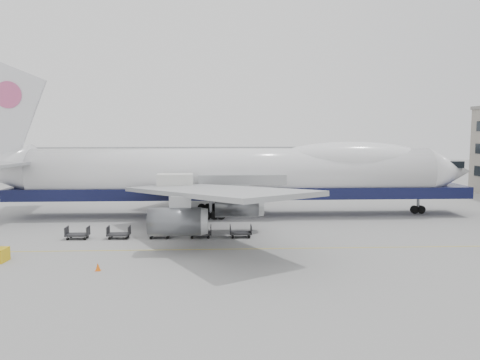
{
  "coord_description": "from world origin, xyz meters",
  "views": [
    {
      "loc": [
        -2.03,
        -49.32,
        11.15
      ],
      "look_at": [
        0.58,
        6.0,
        5.33
      ],
      "focal_mm": 35.0,
      "sensor_mm": 36.0,
      "label": 1
    }
  ],
  "objects": [
    {
      "name": "ground",
      "position": [
        0.0,
        0.0,
        0.0
      ],
      "size": [
        260.0,
        260.0,
        0.0
      ],
      "primitive_type": "plane",
      "color": "gray",
      "rests_on": "ground"
    },
    {
      "name": "apron_line",
      "position": [
        0.0,
        -6.0,
        0.01
      ],
      "size": [
        60.0,
        0.15,
        0.01
      ],
      "primitive_type": "cube",
      "color": "gold",
      "rests_on": "ground"
    },
    {
      "name": "hangar",
      "position": [
        -10.0,
        70.0,
        3.5
      ],
      "size": [
        110.0,
        8.0,
        7.0
      ],
      "primitive_type": "cube",
      "color": "slate",
      "rests_on": "ground"
    },
    {
      "name": "airliner",
      "position": [
        0.64,
        12.0,
        5.62
      ],
      "size": [
        67.0,
        55.3,
        19.98
      ],
      "color": "white",
      "rests_on": "ground"
    },
    {
      "name": "catering_truck",
      "position": [
        -7.19,
        6.86,
        3.43
      ],
      "size": [
        4.68,
        3.32,
        6.02
      ],
      "rotation": [
        0.0,
        0.0,
        0.03
      ],
      "color": "#19254B",
      "rests_on": "ground"
    },
    {
      "name": "traffic_cone",
      "position": [
        -11.7,
        -12.34,
        0.3
      ],
      "size": [
        0.43,
        0.43,
        0.63
      ],
      "rotation": [
        0.0,
        0.0,
        -0.4
      ],
      "color": "orange",
      "rests_on": "ground"
    },
    {
      "name": "dolly_0",
      "position": [
        -16.62,
        -1.05,
        0.53
      ],
      "size": [
        2.3,
        1.35,
        1.3
      ],
      "color": "#2D2D30",
      "rests_on": "ground"
    },
    {
      "name": "dolly_1",
      "position": [
        -12.39,
        -1.05,
        0.53
      ],
      "size": [
        2.3,
        1.35,
        1.3
      ],
      "color": "#2D2D30",
      "rests_on": "ground"
    },
    {
      "name": "dolly_2",
      "position": [
        -8.15,
        -1.05,
        0.53
      ],
      "size": [
        2.3,
        1.35,
        1.3
      ],
      "color": "#2D2D30",
      "rests_on": "ground"
    },
    {
      "name": "dolly_3",
      "position": [
        -3.92,
        -1.05,
        0.53
      ],
      "size": [
        2.3,
        1.35,
        1.3
      ],
      "color": "#2D2D30",
      "rests_on": "ground"
    },
    {
      "name": "dolly_4",
      "position": [
        0.32,
        -1.05,
        0.53
      ],
      "size": [
        2.3,
        1.35,
        1.3
      ],
      "color": "#2D2D30",
      "rests_on": "ground"
    }
  ]
}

